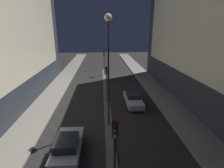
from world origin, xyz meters
TOP-DOWN VIEW (x-y plane):
  - building_right at (12.14, 16.01)m, footprint 6.01×32.01m
  - median_strip at (0.00, 18.04)m, footprint 0.79×34.09m
  - traffic_light_near at (0.00, 3.51)m, footprint 0.32×0.42m
  - traffic_light_mid at (0.00, 16.26)m, footprint 0.32×0.42m
  - traffic_light_far at (0.00, 29.90)m, footprint 0.32×0.42m
  - street_lamp at (0.00, 10.83)m, footprint 0.63×0.63m
  - car_left_lane at (-3.18, 6.88)m, footprint 1.89×4.43m
  - car_right_lane at (3.18, 15.36)m, footprint 1.76×4.73m

SIDE VIEW (x-z plane):
  - median_strip at x=0.00m, z-range 0.00..0.11m
  - car_right_lane at x=3.18m, z-range 0.02..1.49m
  - car_left_lane at x=-3.18m, z-range 0.01..1.51m
  - traffic_light_near at x=0.00m, z-range 1.16..5.63m
  - traffic_light_mid at x=0.00m, z-range 1.16..5.63m
  - traffic_light_far at x=0.00m, z-range 1.16..5.63m
  - street_lamp at x=0.00m, z-range 2.34..12.31m
  - building_right at x=12.14m, z-range 0.01..22.71m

